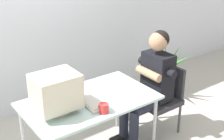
# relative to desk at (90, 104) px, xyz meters

# --- Properties ---
(desk) EXTENTS (1.33, 0.79, 0.72)m
(desk) POSITION_rel_desk_xyz_m (0.00, 0.00, 0.00)
(desk) COLOR #B7B7BC
(desk) RESTS_ON ground_plane
(crt_monitor) EXTENTS (0.42, 0.33, 0.38)m
(crt_monitor) POSITION_rel_desk_xyz_m (-0.36, -0.03, 0.27)
(crt_monitor) COLOR beige
(crt_monitor) RESTS_ON desk
(keyboard) EXTENTS (0.19, 0.48, 0.03)m
(keyboard) POSITION_rel_desk_xyz_m (-0.03, -0.03, 0.07)
(keyboard) COLOR silver
(keyboard) RESTS_ON desk
(office_chair) EXTENTS (0.46, 0.46, 0.83)m
(office_chair) POSITION_rel_desk_xyz_m (0.99, -0.03, -0.20)
(office_chair) COLOR #4C4C51
(office_chair) RESTS_ON ground_plane
(person_seated) EXTENTS (0.70, 0.55, 1.29)m
(person_seated) POSITION_rel_desk_xyz_m (0.81, -0.03, 0.03)
(person_seated) COLOR black
(person_seated) RESTS_ON ground_plane
(potted_plant) EXTENTS (0.78, 0.70, 0.80)m
(potted_plant) POSITION_rel_desk_xyz_m (1.61, 0.54, -0.34)
(potted_plant) COLOR silver
(potted_plant) RESTS_ON ground_plane
(desk_mug) EXTENTS (0.09, 0.10, 0.09)m
(desk_mug) POSITION_rel_desk_xyz_m (-0.03, -0.29, 0.10)
(desk_mug) COLOR red
(desk_mug) RESTS_ON desk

